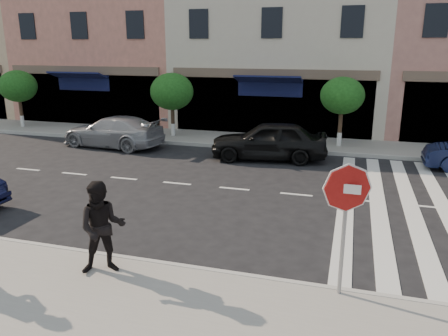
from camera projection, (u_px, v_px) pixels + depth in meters
ground at (191, 240)px, 10.43m from camera, size 120.00×120.00×0.00m
sidewalk_near at (107, 332)px, 6.95m from camera, size 60.00×4.50×0.15m
sidewalk_far at (273, 142)px, 20.56m from camera, size 60.00×3.00×0.15m
building_west_mid at (120, 3)px, 27.23m from camera, size 10.00×9.00×14.00m
building_centre at (286, 27)px, 24.77m from camera, size 11.00×9.00×11.00m
street_tree_wa at (18, 86)px, 23.59m from camera, size 2.00×2.00×3.05m
street_tree_wb at (172, 92)px, 21.14m from camera, size 2.10×2.10×3.06m
street_tree_c at (342, 96)px, 18.94m from camera, size 1.90×1.90×3.04m
stop_sign at (346, 201)px, 7.41m from camera, size 0.86×0.11×2.44m
walker at (102, 228)px, 8.43m from camera, size 1.13×1.04×1.86m
car_far_left at (113, 132)px, 19.83m from camera, size 5.02×2.50×1.40m
car_far_mid at (269, 140)px, 17.57m from camera, size 4.84×2.48×1.58m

